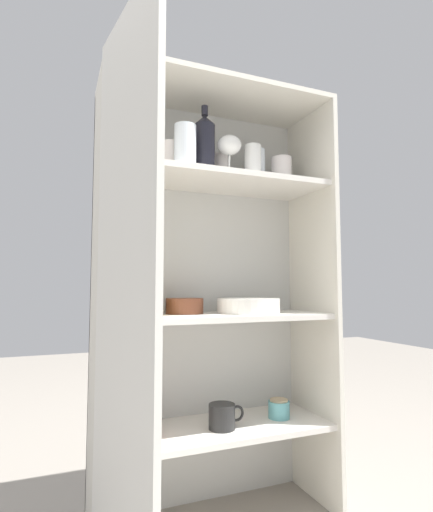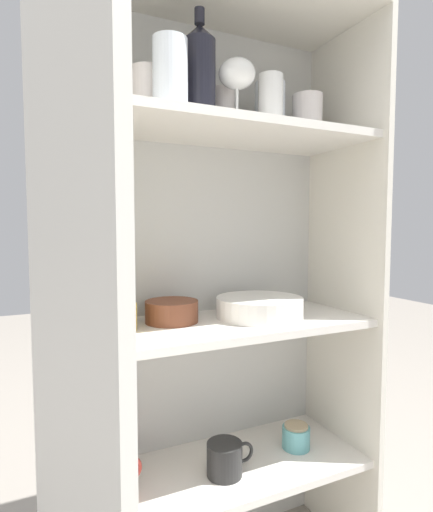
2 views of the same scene
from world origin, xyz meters
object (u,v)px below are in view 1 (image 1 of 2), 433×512
object	(u,v)px
plate_stack_white	(248,306)
storage_jar	(279,409)
coffee_mug_primary	(222,416)
mixing_bowl_large	(133,305)
serving_bowl_small	(185,305)
wine_bottle	(205,144)

from	to	relation	value
plate_stack_white	storage_jar	size ratio (longest dim) A/B	2.96
coffee_mug_primary	storage_jar	bearing A→B (deg)	6.36
mixing_bowl_large	serving_bowl_small	xyz separation A→B (m)	(0.19, 0.02, -0.00)
wine_bottle	storage_jar	world-z (taller)	wine_bottle
serving_bowl_small	coffee_mug_primary	distance (m)	0.40
storage_jar	wine_bottle	bearing A→B (deg)	-174.86
storage_jar	plate_stack_white	bearing A→B (deg)	174.20
serving_bowl_small	coffee_mug_primary	world-z (taller)	serving_bowl_small
plate_stack_white	storage_jar	xyz separation A→B (m)	(0.12, -0.01, -0.38)
mixing_bowl_large	wine_bottle	bearing A→B (deg)	-16.70
serving_bowl_small	storage_jar	bearing A→B (deg)	-9.31
mixing_bowl_large	storage_jar	bearing A→B (deg)	-4.46
plate_stack_white	serving_bowl_small	size ratio (longest dim) A/B	1.72
coffee_mug_primary	wine_bottle	bearing A→B (deg)	-179.19
plate_stack_white	serving_bowl_small	world-z (taller)	same
wine_bottle	serving_bowl_small	world-z (taller)	wine_bottle
wine_bottle	plate_stack_white	distance (m)	0.60
plate_stack_white	storage_jar	distance (m)	0.40
mixing_bowl_large	storage_jar	xyz separation A→B (m)	(0.53, -0.04, -0.39)
mixing_bowl_large	plate_stack_white	bearing A→B (deg)	-4.09
wine_bottle	storage_jar	xyz separation A→B (m)	(0.30, 0.03, -0.95)
wine_bottle	plate_stack_white	xyz separation A→B (m)	(0.19, 0.04, -0.57)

